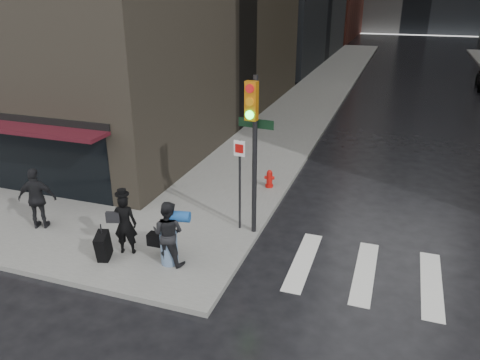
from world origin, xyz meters
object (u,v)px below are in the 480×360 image
(man_overcoat, at_px, (120,228))
(man_jeans, at_px, (168,233))
(traffic_light, at_px, (252,136))
(fire_hydrant, at_px, (269,179))
(man_greycoat, at_px, (37,199))

(man_overcoat, height_order, man_jeans, man_overcoat)
(traffic_light, distance_m, fire_hydrant, 4.33)
(man_jeans, distance_m, man_greycoat, 4.52)
(man_jeans, height_order, traffic_light, traffic_light)
(man_jeans, height_order, man_greycoat, man_greycoat)
(man_greycoat, bearing_deg, traffic_light, 175.96)
(man_overcoat, relative_size, man_greycoat, 1.01)
(man_jeans, distance_m, traffic_light, 3.38)
(man_jeans, xyz_separation_m, fire_hydrant, (1.07, 5.65, -0.58))
(traffic_light, bearing_deg, fire_hydrant, 103.05)
(man_greycoat, bearing_deg, man_overcoat, 150.36)
(man_overcoat, xyz_separation_m, man_greycoat, (-3.10, 0.52, 0.15))
(man_overcoat, bearing_deg, traffic_light, -158.80)
(man_greycoat, distance_m, traffic_light, 6.53)
(man_greycoat, height_order, fire_hydrant, man_greycoat)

